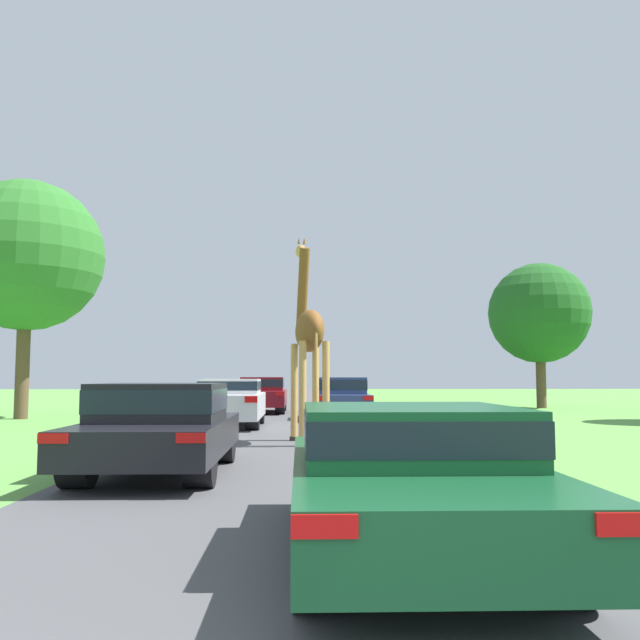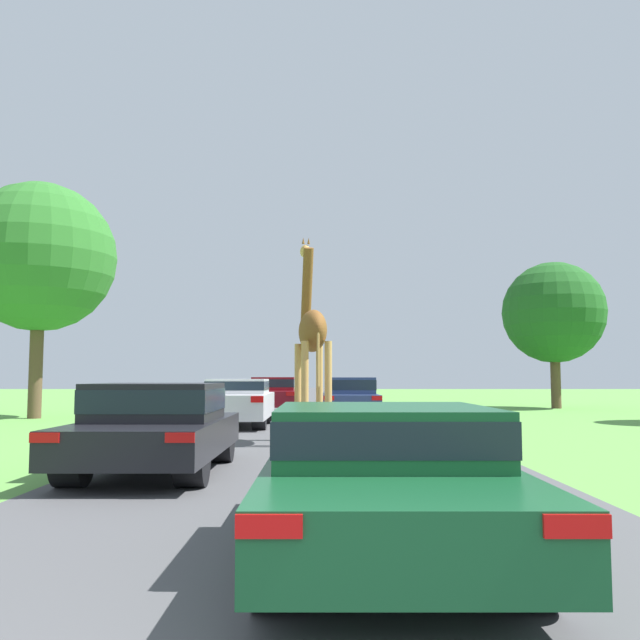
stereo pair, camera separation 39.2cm
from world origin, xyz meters
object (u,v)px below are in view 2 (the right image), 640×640
(car_queue_right, at_px, (271,393))
(car_verge_right, at_px, (347,397))
(giraffe_near_road, at_px, (309,336))
(car_lead_maroon, at_px, (380,473))
(tree_left_edge, at_px, (550,313))
(car_queue_left, at_px, (153,424))
(tree_centre_back, at_px, (36,257))
(car_far_ahead, at_px, (235,401))

(car_queue_right, xyz_separation_m, car_verge_right, (2.94, -4.43, -0.01))
(giraffe_near_road, bearing_deg, car_lead_maroon, -94.07)
(car_verge_right, distance_m, tree_left_edge, 13.36)
(giraffe_near_road, bearing_deg, car_queue_left, -124.43)
(car_queue_left, height_order, tree_centre_back, tree_centre_back)
(car_far_ahead, distance_m, tree_centre_back, 9.99)
(car_far_ahead, bearing_deg, car_lead_maroon, -78.41)
(car_far_ahead, bearing_deg, car_queue_left, -90.53)
(car_far_ahead, xyz_separation_m, tree_left_edge, (13.44, 11.59, 3.72))
(car_lead_maroon, distance_m, car_queue_right, 22.45)
(car_queue_right, height_order, car_verge_right, car_queue_right)
(giraffe_near_road, height_order, car_queue_right, giraffe_near_road)
(car_lead_maroon, height_order, car_queue_right, car_queue_right)
(car_queue_right, bearing_deg, car_verge_right, -56.39)
(car_lead_maroon, xyz_separation_m, tree_centre_back, (-10.64, 18.35, 5.08))
(tree_left_edge, distance_m, tree_centre_back, 22.50)
(car_lead_maroon, relative_size, car_verge_right, 1.07)
(tree_left_edge, bearing_deg, car_queue_left, -122.52)
(car_queue_left, bearing_deg, car_verge_right, 74.86)
(giraffe_near_road, relative_size, tree_left_edge, 0.71)
(car_verge_right, xyz_separation_m, tree_left_edge, (9.98, 8.08, 3.70))
(car_queue_left, relative_size, car_verge_right, 1.08)
(car_lead_maroon, bearing_deg, giraffe_near_road, 94.28)
(car_verge_right, bearing_deg, car_queue_left, -105.14)
(car_verge_right, relative_size, tree_left_edge, 0.60)
(giraffe_near_road, height_order, car_lead_maroon, giraffe_near_road)
(car_far_ahead, distance_m, tree_left_edge, 18.14)
(tree_left_edge, relative_size, tree_centre_back, 0.81)
(tree_left_edge, bearing_deg, car_lead_maroon, -112.00)
(car_far_ahead, relative_size, car_verge_right, 1.04)
(tree_left_edge, height_order, tree_centre_back, tree_centre_back)
(car_queue_left, distance_m, car_far_ahead, 9.64)
(car_queue_left, xyz_separation_m, tree_centre_back, (-7.60, 13.61, 5.01))
(car_queue_right, relative_size, car_far_ahead, 1.06)
(car_lead_maroon, xyz_separation_m, car_far_ahead, (-2.95, 14.38, 0.09))
(car_far_ahead, bearing_deg, giraffe_near_road, -65.36)
(car_far_ahead, height_order, tree_left_edge, tree_left_edge)
(car_verge_right, bearing_deg, car_queue_right, 123.61)
(car_verge_right, relative_size, tree_centre_back, 0.49)
(car_queue_right, distance_m, car_far_ahead, 7.96)
(tree_centre_back, bearing_deg, giraffe_near_road, -41.74)
(giraffe_near_road, xyz_separation_m, car_queue_right, (-1.72, 12.82, -1.62))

